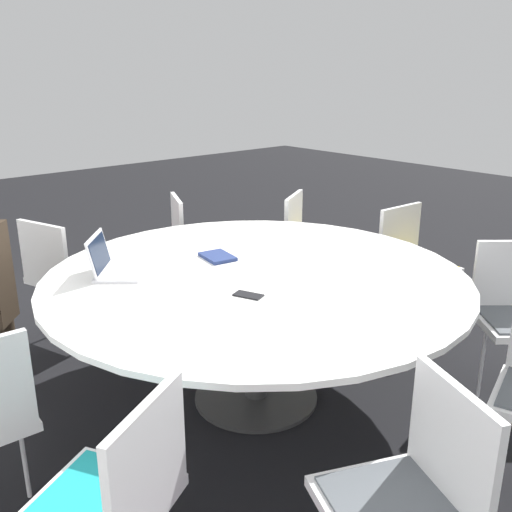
# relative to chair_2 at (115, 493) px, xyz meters

# --- Properties ---
(ground_plane) EXTENTS (16.00, 16.00, 0.00)m
(ground_plane) POSITION_rel_chair_2_xyz_m (0.75, -1.25, -0.53)
(ground_plane) COLOR black
(conference_table) EXTENTS (2.25, 2.25, 0.76)m
(conference_table) POSITION_rel_chair_2_xyz_m (0.75, -1.25, 0.14)
(conference_table) COLOR #333333
(conference_table) RESTS_ON ground_plane
(chair_2) EXTENTS (0.58, 0.59, 0.88)m
(chair_2) POSITION_rel_chair_2_xyz_m (0.00, 0.00, 0.00)
(chair_2) COLOR silver
(chair_2) RESTS_ON ground_plane
(chair_3) EXTENTS (0.57, 0.56, 0.88)m
(chair_3) POSITION_rel_chair_2_xyz_m (-0.61, -0.72, 0.00)
(chair_3) COLOR silver
(chair_3) RESTS_ON ground_plane
(chair_6) EXTENTS (0.44, 0.46, 0.88)m
(chair_6) POSITION_rel_chair_2_xyz_m (0.74, -2.71, 0.00)
(chair_6) COLOR silver
(chair_6) RESTS_ON ground_plane
(chair_7) EXTENTS (0.58, 0.59, 0.88)m
(chair_7) POSITION_rel_chair_2_xyz_m (1.53, -2.49, 0.00)
(chair_7) COLOR silver
(chair_7) RESTS_ON ground_plane
(chair_8) EXTENTS (0.58, 0.57, 0.88)m
(chair_8) POSITION_rel_chair_2_xyz_m (2.10, -1.81, 0.00)
(chair_8) COLOR silver
(chair_8) RESTS_ON ground_plane
(chair_9) EXTENTS (0.55, 0.53, 0.88)m
(chair_9) POSITION_rel_chair_2_xyz_m (2.12, -0.75, 0.00)
(chair_9) COLOR silver
(chair_9) RESTS_ON ground_plane
(laptop) EXTENTS (0.40, 0.39, 0.21)m
(laptop) POSITION_rel_chair_2_xyz_m (1.26, -0.68, 0.28)
(laptop) COLOR silver
(laptop) RESTS_ON conference_table
(spiral_notebook) EXTENTS (0.23, 0.18, 0.02)m
(spiral_notebook) POSITION_rel_chair_2_xyz_m (1.09, -1.26, 0.23)
(spiral_notebook) COLOR navy
(spiral_notebook) RESTS_ON conference_table
(cell_phone) EXTENTS (0.16, 0.12, 0.01)m
(cell_phone) POSITION_rel_chair_2_xyz_m (0.54, -1.02, 0.23)
(cell_phone) COLOR black
(cell_phone) RESTS_ON conference_table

